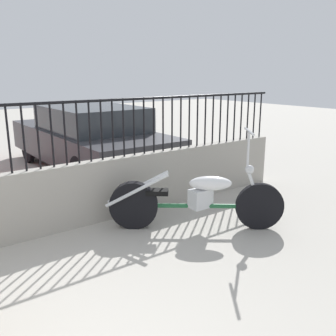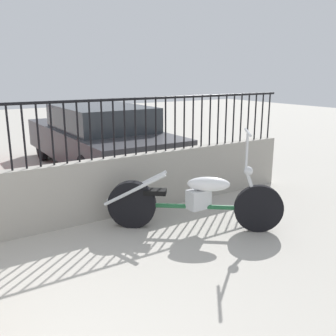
% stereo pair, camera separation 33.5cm
% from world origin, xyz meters
% --- Properties ---
extents(motorcycle_green, '(1.85, 1.48, 1.28)m').
position_xyz_m(motorcycle_green, '(2.99, 1.59, 0.38)').
color(motorcycle_green, black).
rests_on(motorcycle_green, ground_plane).
extents(car_dark_grey, '(1.72, 4.51, 1.31)m').
position_xyz_m(car_dark_grey, '(3.27, 5.08, 0.67)').
color(car_dark_grey, black).
rests_on(car_dark_grey, ground_plane).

